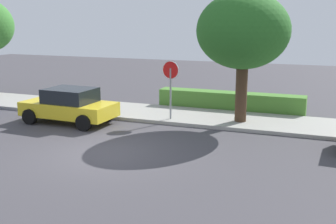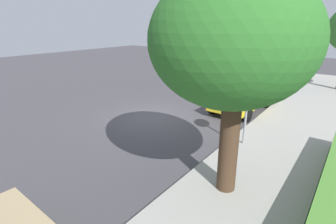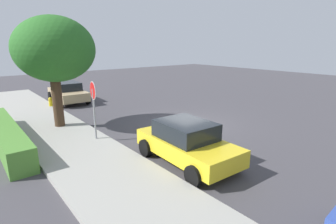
# 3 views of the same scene
# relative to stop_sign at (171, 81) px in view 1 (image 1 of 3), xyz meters

# --- Properties ---
(ground_plane) EXTENTS (60.00, 60.00, 0.00)m
(ground_plane) POSITION_rel_stop_sign_xyz_m (-0.57, -4.70, -1.76)
(ground_plane) COLOR #423F44
(sidewalk_curb) EXTENTS (32.00, 3.04, 0.14)m
(sidewalk_curb) POSITION_rel_stop_sign_xyz_m (-0.57, 0.99, -1.69)
(sidewalk_curb) COLOR #9E9B93
(sidewalk_curb) RESTS_ON ground_plane
(stop_sign) EXTENTS (0.75, 0.12, 2.57)m
(stop_sign) POSITION_rel_stop_sign_xyz_m (0.00, 0.00, 0.00)
(stop_sign) COLOR gray
(stop_sign) RESTS_ON ground_plane
(parked_car_yellow) EXTENTS (3.95, 2.11, 1.46)m
(parked_car_yellow) POSITION_rel_stop_sign_xyz_m (-3.87, -1.63, -1.02)
(parked_car_yellow) COLOR yellow
(parked_car_yellow) RESTS_ON ground_plane
(street_tree_mid_block) EXTENTS (3.64, 3.64, 5.29)m
(street_tree_mid_block) POSITION_rel_stop_sign_xyz_m (2.83, 0.50, 2.01)
(street_tree_mid_block) COLOR #422D1E
(street_tree_mid_block) RESTS_ON ground_plane
(front_yard_hedge) EXTENTS (6.84, 0.85, 0.89)m
(front_yard_hedge) POSITION_rel_stop_sign_xyz_m (1.84, 3.02, -1.31)
(front_yard_hedge) COLOR #4C8433
(front_yard_hedge) RESTS_ON ground_plane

